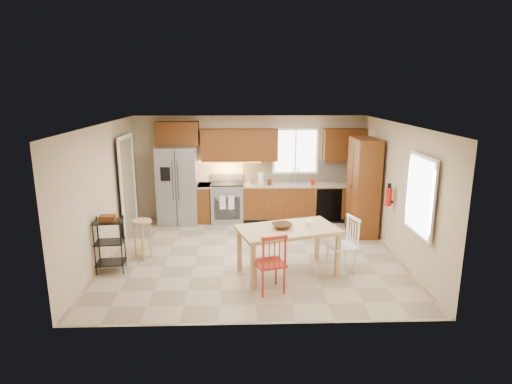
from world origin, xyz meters
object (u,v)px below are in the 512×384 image
object	(u,v)px
chair_white	(342,245)
utility_cart	(110,245)
range_stove	(227,202)
chair_red	(270,262)
fire_extinguisher	(389,197)
bar_stool	(143,239)
dining_table	(288,251)
table_bowl	(282,228)
refrigerator	(178,185)
table_jar	(309,224)
pantry	(363,187)
soap_bottle	(313,181)

from	to	relation	value
chair_white	utility_cart	bearing A→B (deg)	71.26
range_stove	chair_red	distance (m)	3.78
fire_extinguisher	bar_stool	bearing A→B (deg)	-177.06
range_stove	dining_table	size ratio (longest dim) A/B	0.55
dining_table	utility_cart	bearing A→B (deg)	159.65
range_stove	utility_cart	size ratio (longest dim) A/B	0.95
chair_red	table_bowl	distance (m)	0.77
refrigerator	table_jar	distance (m)	3.91
range_stove	fire_extinguisher	xyz separation A→B (m)	(3.18, -2.04, 0.64)
fire_extinguisher	chair_red	distance (m)	2.98
fire_extinguisher	dining_table	size ratio (longest dim) A/B	0.22
bar_stool	table_jar	bearing A→B (deg)	-22.93
pantry	table_bowl	size ratio (longest dim) A/B	6.24
refrigerator	table_bowl	xyz separation A→B (m)	(2.18, -2.99, -0.09)
soap_bottle	table_bowl	size ratio (longest dim) A/B	0.57
range_stove	chair_white	distance (m)	3.65
refrigerator	range_stove	distance (m)	1.24
refrigerator	utility_cart	size ratio (longest dim) A/B	1.89
refrigerator	fire_extinguisher	distance (m)	4.76
fire_extinguisher	utility_cart	size ratio (longest dim) A/B	0.37
table_bowl	utility_cart	bearing A→B (deg)	176.06
dining_table	table_bowl	xyz separation A→B (m)	(-0.10, 0.00, 0.42)
fire_extinguisher	table_jar	xyz separation A→B (m)	(-1.69, -0.91, -0.25)
soap_bottle	table_bowl	xyz separation A→B (m)	(-1.00, -2.96, -0.17)
pantry	utility_cart	bearing A→B (deg)	-159.34
chair_white	table_bowl	xyz separation A→B (m)	(-1.05, -0.05, 0.33)
table_bowl	utility_cart	world-z (taller)	utility_cart
table_bowl	chair_red	bearing A→B (deg)	-110.73
table_jar	utility_cart	size ratio (longest dim) A/B	0.16
range_stove	chair_red	xyz separation A→B (m)	(0.78, -3.70, 0.03)
fire_extinguisher	table_jar	size ratio (longest dim) A/B	2.38
chair_white	chair_red	bearing A→B (deg)	101.76
range_stove	dining_table	bearing A→B (deg)	-69.66
chair_white	fire_extinguisher	bearing A→B (deg)	-65.29
utility_cart	fire_extinguisher	bearing A→B (deg)	2.93
chair_white	dining_table	bearing A→B (deg)	76.47
bar_stool	utility_cart	distance (m)	0.72
refrigerator	range_stove	world-z (taller)	refrigerator
pantry	table_bowl	xyz separation A→B (m)	(-1.95, -2.06, -0.23)
soap_bottle	fire_extinguisher	bearing A→B (deg)	-59.47
table_jar	bar_stool	distance (m)	3.12
refrigerator	chair_white	xyz separation A→B (m)	(3.23, -2.94, -0.42)
soap_bottle	bar_stool	bearing A→B (deg)	-148.29
fire_extinguisher	chair_white	distance (m)	1.58
chair_red	range_stove	bearing A→B (deg)	85.38
chair_red	chair_white	size ratio (longest dim) A/B	1.00
range_stove	table_bowl	size ratio (longest dim) A/B	2.73
dining_table	table_jar	world-z (taller)	table_jar
refrigerator	table_bowl	distance (m)	3.70
chair_red	bar_stool	size ratio (longest dim) A/B	1.31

